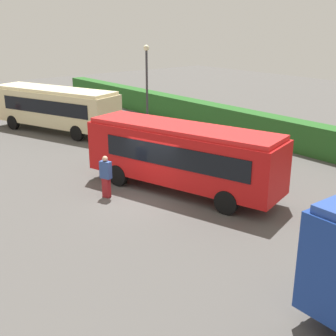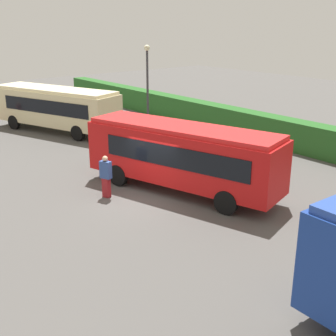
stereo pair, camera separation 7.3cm
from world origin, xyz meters
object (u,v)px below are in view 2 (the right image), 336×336
(person_right, at_px, (106,176))
(lamppost, at_px, (147,82))
(bus_cream, at_px, (55,106))
(bus_red, at_px, (182,154))
(person_center, at_px, (87,111))

(person_right, distance_m, lamppost, 10.31)
(bus_cream, distance_m, lamppost, 7.09)
(person_right, bearing_deg, bus_cream, 51.35)
(bus_cream, relative_size, bus_red, 1.06)
(lamppost, bearing_deg, bus_red, -27.09)
(bus_red, xyz_separation_m, person_center, (-14.70, 3.38, -0.77))
(bus_red, xyz_separation_m, person_right, (-1.51, -3.00, -0.76))
(bus_cream, relative_size, person_center, 5.41)
(person_center, relative_size, lamppost, 0.31)
(bus_cream, xyz_separation_m, person_center, (-0.62, 2.78, -0.76))
(person_center, distance_m, person_right, 14.66)
(bus_red, relative_size, lamppost, 1.58)
(bus_cream, bearing_deg, lamppost, -167.22)
(person_right, bearing_deg, lamppost, 20.55)
(bus_red, xyz_separation_m, lamppost, (-8.32, 4.26, 1.92))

